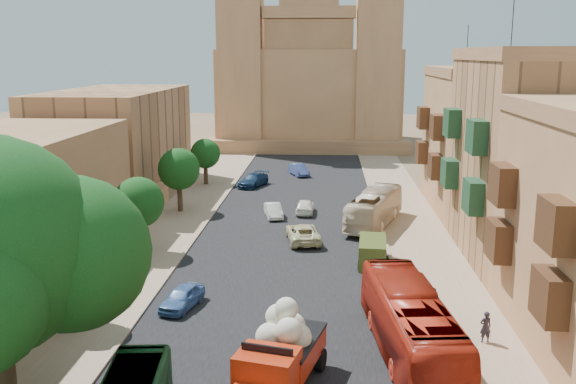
# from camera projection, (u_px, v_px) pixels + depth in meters

# --- Properties ---
(road_surface) EXTENTS (14.00, 140.00, 0.01)m
(road_surface) POSITION_uv_depth(u_px,v_px,m) (291.00, 232.00, 49.28)
(road_surface) COLOR black
(road_surface) RESTS_ON ground
(sidewalk_east) EXTENTS (5.00, 140.00, 0.01)m
(sidewalk_east) POSITION_uv_depth(u_px,v_px,m) (416.00, 234.00, 48.71)
(sidewalk_east) COLOR #9E8267
(sidewalk_east) RESTS_ON ground
(sidewalk_west) EXTENTS (5.00, 140.00, 0.01)m
(sidewalk_west) POSITION_uv_depth(u_px,v_px,m) (169.00, 230.00, 49.85)
(sidewalk_west) COLOR #9E8267
(sidewalk_west) RESTS_ON ground
(kerb_east) EXTENTS (0.25, 140.00, 0.12)m
(kerb_east) POSITION_uv_depth(u_px,v_px,m) (383.00, 233.00, 48.85)
(kerb_east) COLOR #9E8267
(kerb_east) RESTS_ON ground
(kerb_west) EXTENTS (0.25, 140.00, 0.12)m
(kerb_west) POSITION_uv_depth(u_px,v_px,m) (201.00, 230.00, 49.69)
(kerb_west) COLOR #9E8267
(kerb_west) RESTS_ON ground
(townhouse_c) EXTENTS (9.00, 14.00, 17.40)m
(townhouse_c) POSITION_uv_depth(u_px,v_px,m) (530.00, 155.00, 41.99)
(townhouse_c) COLOR #B47D51
(townhouse_c) RESTS_ON ground
(townhouse_d) EXTENTS (9.00, 14.00, 15.90)m
(townhouse_d) POSITION_uv_depth(u_px,v_px,m) (480.00, 139.00, 55.80)
(townhouse_d) COLOR #A9754C
(townhouse_d) RESTS_ON ground
(west_wall) EXTENTS (1.00, 40.00, 1.80)m
(west_wall) POSITION_uv_depth(u_px,v_px,m) (83.00, 258.00, 40.09)
(west_wall) COLOR #A9754C
(west_wall) RESTS_ON ground
(west_building_mid) EXTENTS (10.00, 22.00, 10.00)m
(west_building_mid) POSITION_uv_depth(u_px,v_px,m) (117.00, 141.00, 62.97)
(west_building_mid) COLOR #B47D51
(west_building_mid) RESTS_ON ground
(church) EXTENTS (28.00, 22.50, 36.30)m
(church) POSITION_uv_depth(u_px,v_px,m) (310.00, 81.00, 94.70)
(church) COLOR #A9754C
(church) RESTS_ON ground
(street_tree_a) EXTENTS (2.98, 2.98, 4.58)m
(street_tree_a) POSITION_uv_depth(u_px,v_px,m) (69.00, 268.00, 31.68)
(street_tree_a) COLOR #382A1C
(street_tree_a) RESTS_ON ground
(street_tree_b) EXTENTS (3.46, 3.46, 5.31)m
(street_tree_b) POSITION_uv_depth(u_px,v_px,m) (139.00, 203.00, 43.28)
(street_tree_b) COLOR #382A1C
(street_tree_b) RESTS_ON ground
(street_tree_c) EXTENTS (3.60, 3.60, 5.54)m
(street_tree_c) POSITION_uv_depth(u_px,v_px,m) (179.00, 169.00, 54.95)
(street_tree_c) COLOR #382A1C
(street_tree_c) RESTS_ON ground
(street_tree_d) EXTENTS (3.12, 3.12, 4.80)m
(street_tree_d) POSITION_uv_depth(u_px,v_px,m) (205.00, 154.00, 66.77)
(street_tree_d) COLOR #382A1C
(street_tree_d) RESTS_ON ground
(red_truck) EXTENTS (3.85, 6.69, 3.71)m
(red_truck) POSITION_uv_depth(u_px,v_px,m) (279.00, 356.00, 25.53)
(red_truck) COLOR red
(red_truck) RESTS_ON ground
(olive_pickup) EXTENTS (2.03, 4.04, 1.62)m
(olive_pickup) POSITION_uv_depth(u_px,v_px,m) (372.00, 252.00, 41.63)
(olive_pickup) COLOR #45541F
(olive_pickup) RESTS_ON ground
(bus_red_east) EXTENTS (3.82, 11.39, 3.11)m
(bus_red_east) POSITION_uv_depth(u_px,v_px,m) (410.00, 324.00, 28.71)
(bus_red_east) COLOR #B12513
(bus_red_east) RESTS_ON ground
(bus_cream_east) EXTENTS (5.31, 10.10, 2.75)m
(bus_cream_east) POSITION_uv_depth(u_px,v_px,m) (374.00, 208.00, 50.96)
(bus_cream_east) COLOR beige
(bus_cream_east) RESTS_ON ground
(car_blue_a) EXTENTS (2.21, 3.73, 1.19)m
(car_blue_a) POSITION_uv_depth(u_px,v_px,m) (182.00, 297.00, 34.41)
(car_blue_a) COLOR #436DAB
(car_blue_a) RESTS_ON ground
(car_white_a) EXTENTS (1.97, 3.69, 1.15)m
(car_white_a) POSITION_uv_depth(u_px,v_px,m) (273.00, 211.00, 53.57)
(car_white_a) COLOR white
(car_white_a) RESTS_ON ground
(car_cream) EXTENTS (2.94, 5.06, 1.32)m
(car_cream) POSITION_uv_depth(u_px,v_px,m) (303.00, 233.00, 46.52)
(car_cream) COLOR beige
(car_cream) RESTS_ON ground
(car_dkblue) EXTENTS (3.28, 4.89, 1.31)m
(car_dkblue) POSITION_uv_depth(u_px,v_px,m) (253.00, 180.00, 66.03)
(car_dkblue) COLOR #102748
(car_dkblue) RESTS_ON ground
(car_white_b) EXTENTS (1.57, 3.69, 1.24)m
(car_white_b) POSITION_uv_depth(u_px,v_px,m) (305.00, 206.00, 54.86)
(car_white_b) COLOR white
(car_white_b) RESTS_ON ground
(car_blue_b) EXTENTS (2.72, 4.12, 1.28)m
(car_blue_b) POSITION_uv_depth(u_px,v_px,m) (299.00, 170.00, 72.06)
(car_blue_b) COLOR #3F5095
(car_blue_b) RESTS_ON ground
(pedestrian_a) EXTENTS (0.63, 0.48, 1.55)m
(pedestrian_a) POSITION_uv_depth(u_px,v_px,m) (485.00, 327.00, 30.25)
(pedestrian_a) COLOR #27242D
(pedestrian_a) RESTS_ON ground
(pedestrian_c) EXTENTS (0.47, 0.94, 1.55)m
(pedestrian_c) POSITION_uv_depth(u_px,v_px,m) (433.00, 302.00, 33.34)
(pedestrian_c) COLOR #33323C
(pedestrian_c) RESTS_ON ground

